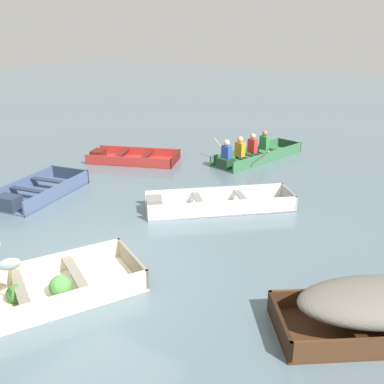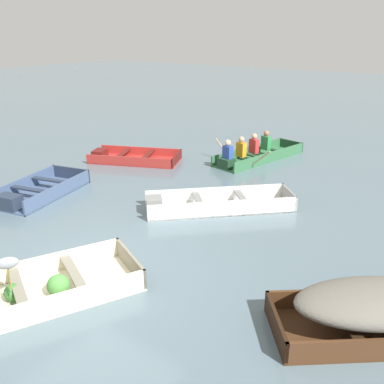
{
  "view_description": "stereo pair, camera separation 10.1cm",
  "coord_description": "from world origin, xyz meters",
  "views": [
    {
      "loc": [
        5.19,
        -4.25,
        3.95
      ],
      "look_at": [
        -0.24,
        3.48,
        0.35
      ],
      "focal_mm": 40.0,
      "sensor_mm": 36.0,
      "label": 1
    },
    {
      "loc": [
        5.27,
        -4.19,
        3.95
      ],
      "look_at": [
        -0.24,
        3.48,
        0.35
      ],
      "focal_mm": 40.0,
      "sensor_mm": 36.0,
      "label": 2
    }
  ],
  "objects": [
    {
      "name": "ground_plane",
      "position": [
        0.0,
        0.0,
        0.0
      ],
      "size": [
        80.0,
        80.0,
        0.0
      ],
      "primitive_type": "plane",
      "color": "slate"
    },
    {
      "name": "dinghy_cream_foreground",
      "position": [
        0.01,
        -0.97,
        0.14
      ],
      "size": [
        2.38,
        3.12,
        0.39
      ],
      "color": "beige",
      "rests_on": "ground"
    },
    {
      "name": "skiff_white_near_moored",
      "position": [
        0.3,
        3.58,
        0.13
      ],
      "size": [
        3.11,
        3.07,
        0.38
      ],
      "color": "white",
      "rests_on": "ground"
    },
    {
      "name": "skiff_dark_varnish_mid_moored",
      "position": [
        4.49,
        1.26,
        0.41
      ],
      "size": [
        2.91,
        2.66,
        0.73
      ],
      "color": "#4C2D19",
      "rests_on": "ground"
    },
    {
      "name": "skiff_slate_blue_far_moored",
      "position": [
        -3.75,
        1.69,
        0.13
      ],
      "size": [
        1.77,
        2.72,
        0.37
      ],
      "color": "#475B7F",
      "rests_on": "ground"
    },
    {
      "name": "skiff_red_outer_moored",
      "position": [
        -4.01,
        5.39,
        0.1
      ],
      "size": [
        3.05,
        2.27,
        0.3
      ],
      "color": "#AD2D28",
      "rests_on": "ground"
    },
    {
      "name": "rowboat_green_with_crew",
      "position": [
        -0.81,
        7.67,
        0.23
      ],
      "size": [
        2.18,
        3.59,
        0.9
      ],
      "color": "#387047",
      "rests_on": "ground"
    },
    {
      "name": "heron_on_dinghy",
      "position": [
        0.01,
        -1.42,
        0.86
      ],
      "size": [
        0.32,
        0.42,
        0.84
      ],
      "color": "olive",
      "rests_on": "dinghy_cream_foreground"
    }
  ]
}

